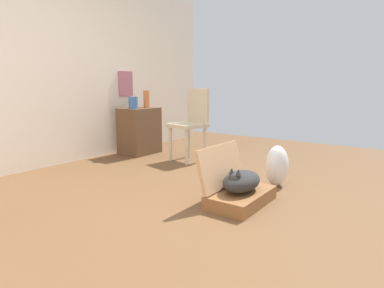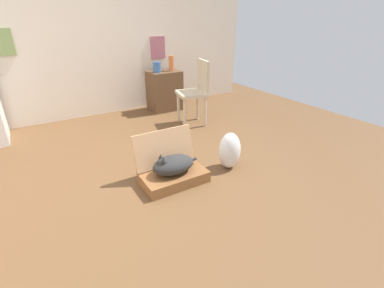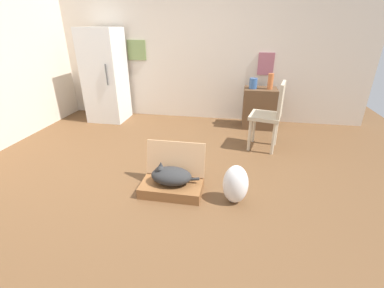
# 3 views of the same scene
# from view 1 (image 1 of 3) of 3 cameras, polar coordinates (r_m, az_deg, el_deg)

# --- Properties ---
(ground_plane) EXTENTS (7.68, 7.68, 0.00)m
(ground_plane) POSITION_cam_1_polar(r_m,az_deg,el_deg) (2.85, -1.81, -10.71)
(ground_plane) COLOR brown
(ground_plane) RESTS_ON ground
(wall_back) EXTENTS (6.40, 0.15, 2.60)m
(wall_back) POSITION_cam_1_polar(r_m,az_deg,el_deg) (4.43, -26.31, 12.86)
(wall_back) COLOR beige
(wall_back) RESTS_ON ground
(suitcase_base) EXTENTS (0.66, 0.39, 0.12)m
(suitcase_base) POSITION_cam_1_polar(r_m,az_deg,el_deg) (2.88, 8.68, -9.35)
(suitcase_base) COLOR brown
(suitcase_base) RESTS_ON ground
(suitcase_lid) EXTENTS (0.66, 0.13, 0.38)m
(suitcase_lid) POSITION_cam_1_polar(r_m,az_deg,el_deg) (2.90, 5.18, -3.94)
(suitcase_lid) COLOR tan
(suitcase_lid) RESTS_ON suitcase_base
(cat) EXTENTS (0.52, 0.28, 0.23)m
(cat) POSITION_cam_1_polar(r_m,az_deg,el_deg) (2.83, 8.69, -6.49)
(cat) COLOR #2D2D2D
(cat) RESTS_ON suitcase_base
(plastic_bag_white) EXTENTS (0.26, 0.23, 0.42)m
(plastic_bag_white) POSITION_cam_1_polar(r_m,az_deg,el_deg) (3.42, 14.80, -3.77)
(plastic_bag_white) COLOR white
(plastic_bag_white) RESTS_ON ground
(side_table) EXTENTS (0.55, 0.42, 0.69)m
(side_table) POSITION_cam_1_polar(r_m,az_deg,el_deg) (4.94, -9.29, 2.31)
(side_table) COLOR brown
(side_table) RESTS_ON ground
(vase_tall) EXTENTS (0.13, 0.13, 0.17)m
(vase_tall) POSITION_cam_1_polar(r_m,az_deg,el_deg) (4.79, -10.39, 7.22)
(vase_tall) COLOR #38609E
(vase_tall) RESTS_ON side_table
(vase_short) EXTENTS (0.09, 0.09, 0.26)m
(vase_short) POSITION_cam_1_polar(r_m,az_deg,el_deg) (4.98, -8.07, 7.89)
(vase_short) COLOR #CC6B38
(vase_short) RESTS_ON side_table
(chair) EXTENTS (0.49, 0.50, 0.98)m
(chair) POSITION_cam_1_polar(r_m,az_deg,el_deg) (4.40, -0.08, 4.05)
(chair) COLOR beige
(chair) RESTS_ON ground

